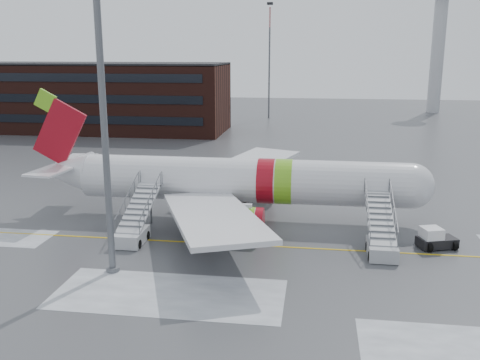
% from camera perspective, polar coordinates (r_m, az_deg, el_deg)
% --- Properties ---
extents(ground, '(260.00, 260.00, 0.00)m').
position_cam_1_polar(ground, '(41.56, 4.24, -6.64)').
color(ground, '#494C4F').
rests_on(ground, ground).
extents(airliner, '(35.03, 32.97, 11.18)m').
position_cam_1_polar(airliner, '(46.21, -0.81, -0.08)').
color(airliner, silver).
rests_on(airliner, ground).
extents(airstair_fwd, '(2.05, 7.70, 3.48)m').
position_cam_1_polar(airstair_fwd, '(40.36, 14.81, -6.09)').
color(airstair_fwd, '#A2A5A9').
rests_on(airstair_fwd, ground).
extents(airstair_aft, '(2.05, 7.70, 3.48)m').
position_cam_1_polar(airstair_aft, '(42.36, -11.20, -4.95)').
color(airstair_aft, '#BABCC2').
rests_on(airstair_aft, ground).
extents(pushback_tug, '(3.12, 2.71, 1.60)m').
position_cam_1_polar(pushback_tug, '(42.64, 20.07, -5.92)').
color(pushback_tug, black).
rests_on(pushback_tug, ground).
extents(light_mast_near, '(1.20, 1.20, 26.56)m').
position_cam_1_polar(light_mast_near, '(34.37, -14.68, 12.09)').
color(light_mast_near, '#595B60').
rests_on(light_mast_near, ground).
extents(terminal_building, '(62.00, 16.11, 12.30)m').
position_cam_1_polar(terminal_building, '(105.57, -18.78, 8.46)').
color(terminal_building, '#3F1E16').
rests_on(terminal_building, ground).
extents(control_tower, '(6.40, 6.40, 30.00)m').
position_cam_1_polar(control_tower, '(136.78, 20.49, 14.62)').
color(control_tower, '#B2B5BA').
rests_on(control_tower, ground).
extents(light_mast_far_n, '(1.20, 1.20, 24.25)m').
position_cam_1_polar(light_mast_far_n, '(117.40, 3.16, 13.33)').
color(light_mast_far_n, '#595B60').
rests_on(light_mast_far_n, ground).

